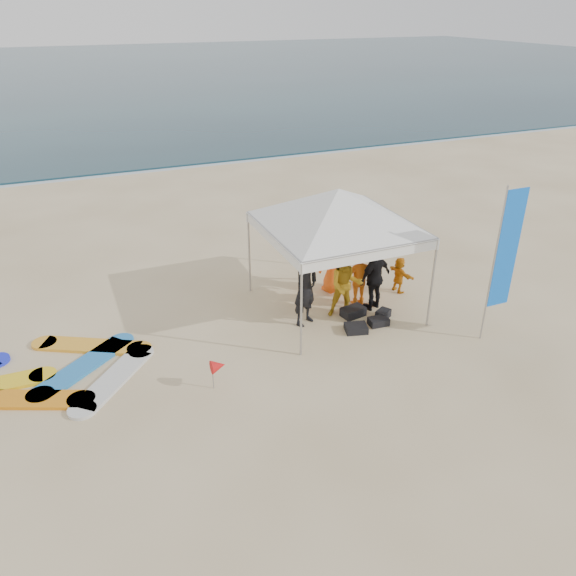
# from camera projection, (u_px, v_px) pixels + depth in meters

# --- Properties ---
(ground) EXTENTS (120.00, 120.00, 0.00)m
(ground) POSITION_uv_depth(u_px,v_px,m) (291.00, 414.00, 10.40)
(ground) COLOR beige
(ground) RESTS_ON ground
(ocean) EXTENTS (160.00, 84.00, 0.08)m
(ocean) POSITION_uv_depth(u_px,v_px,m) (70.00, 73.00, 59.59)
(ocean) COLOR #0C2633
(ocean) RESTS_ON ground
(shoreline_foam) EXTENTS (160.00, 1.20, 0.01)m
(shoreline_foam) POSITION_uv_depth(u_px,v_px,m) (133.00, 171.00, 25.32)
(shoreline_foam) COLOR silver
(shoreline_foam) RESTS_ON ground
(person_black_a) EXTENTS (0.82, 0.72, 1.88)m
(person_black_a) POSITION_uv_depth(u_px,v_px,m) (305.00, 287.00, 12.94)
(person_black_a) COLOR black
(person_black_a) RESTS_ON ground
(person_yellow) EXTENTS (0.97, 0.86, 1.65)m
(person_yellow) POSITION_uv_depth(u_px,v_px,m) (346.00, 285.00, 13.30)
(person_yellow) COLOR #BF8E1B
(person_yellow) RESTS_ON ground
(person_orange_a) EXTENTS (1.08, 0.70, 1.57)m
(person_orange_a) POSITION_uv_depth(u_px,v_px,m) (359.00, 275.00, 13.88)
(person_orange_a) COLOR #CD5A12
(person_orange_a) RESTS_ON ground
(person_black_b) EXTENTS (1.06, 0.68, 1.68)m
(person_black_b) POSITION_uv_depth(u_px,v_px,m) (375.00, 277.00, 13.63)
(person_black_b) COLOR black
(person_black_b) RESTS_ON ground
(person_orange_b) EXTENTS (1.06, 0.86, 1.86)m
(person_orange_b) POSITION_uv_depth(u_px,v_px,m) (335.00, 257.00, 14.46)
(person_orange_b) COLOR #FC5B16
(person_orange_b) RESTS_ON ground
(person_seated) EXTENTS (0.41, 0.92, 0.96)m
(person_seated) POSITION_uv_depth(u_px,v_px,m) (399.00, 275.00, 14.59)
(person_seated) COLOR orange
(person_seated) RESTS_ON ground
(canopy_tent) EXTENTS (4.62, 4.62, 3.49)m
(canopy_tent) POSITION_uv_depth(u_px,v_px,m) (339.00, 189.00, 12.67)
(canopy_tent) COLOR #A5A5A8
(canopy_tent) RESTS_ON ground
(feather_flag) EXTENTS (0.60, 0.04, 3.57)m
(feather_flag) POSITION_uv_depth(u_px,v_px,m) (506.00, 251.00, 11.88)
(feather_flag) COLOR #A5A5A8
(feather_flag) RESTS_ON ground
(marker_pennant) EXTENTS (0.28, 0.28, 0.64)m
(marker_pennant) POSITION_uv_depth(u_px,v_px,m) (218.00, 366.00, 10.91)
(marker_pennant) COLOR #A5A5A8
(marker_pennant) RESTS_ON ground
(gear_pile) EXTENTS (1.42, 1.15, 0.22)m
(gear_pile) POSITION_uv_depth(u_px,v_px,m) (364.00, 318.00, 13.35)
(gear_pile) COLOR black
(gear_pile) RESTS_ON ground
(surfboard_spread) EXTENTS (5.16, 3.15, 0.07)m
(surfboard_spread) POSITION_uv_depth(u_px,v_px,m) (31.00, 380.00, 11.27)
(surfboard_spread) COLOR #207830
(surfboard_spread) RESTS_ON ground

